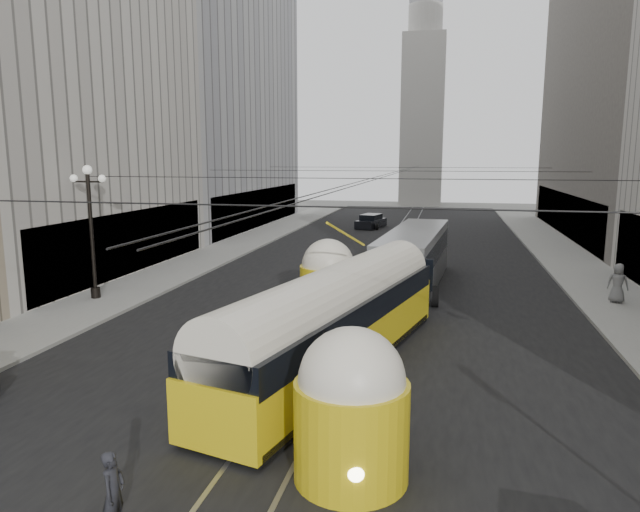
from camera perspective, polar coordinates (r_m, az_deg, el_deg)
The scene contains 15 objects.
road at distance 39.23m, azimuth 6.66°, elevation -0.33°, with size 20.00×85.00×0.02m, color black.
sidewalk_left at distance 45.36m, azimuth -8.12°, elevation 1.11°, with size 4.00×72.00×0.15m, color gray.
sidewalk_right at distance 43.24m, azimuth 23.18°, elevation -0.02°, with size 4.00×72.00×0.15m, color gray.
rail_left at distance 39.32m, azimuth 5.57°, elevation -0.29°, with size 0.12×85.00×0.04m, color gray.
rail_right at distance 39.17m, azimuth 7.75°, elevation -0.37°, with size 0.12×85.00×0.04m, color gray.
building_left_far at distance 59.46m, azimuth -11.76°, elevation 16.81°, with size 12.60×28.60×28.60m.
distant_tower at distance 86.40m, azimuth 10.27°, elevation 15.04°, with size 6.00×6.00×31.36m.
lamppost_left_mid at distance 29.24m, azimuth -21.93°, elevation 2.98°, with size 1.86×0.44×6.37m.
catenary at distance 37.63m, azimuth 6.85°, elevation 8.25°, with size 25.00×72.00×0.23m.
streetcar at distance 18.67m, azimuth 1.57°, elevation -6.33°, with size 5.64×15.27×3.43m.
city_bus at distance 30.82m, azimuth 9.38°, elevation -0.02°, with size 3.47×12.17×3.05m.
sedan_white_far at distance 50.61m, azimuth 9.81°, elevation 2.55°, with size 2.43×4.38×1.31m.
sedan_dark_far at distance 56.59m, azimuth 5.12°, elevation 3.44°, with size 2.74×4.62×1.36m.
pedestrian_crossing_a at distance 11.96m, azimuth -19.94°, elevation -21.32°, with size 0.58×0.38×1.59m, color black.
pedestrian_sidewalk_right at distance 30.07m, azimuth 27.64°, elevation -2.41°, with size 0.91×0.56×1.86m, color slate.
Camera 1 is at (3.90, -5.93, 6.87)m, focal length 32.00 mm.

